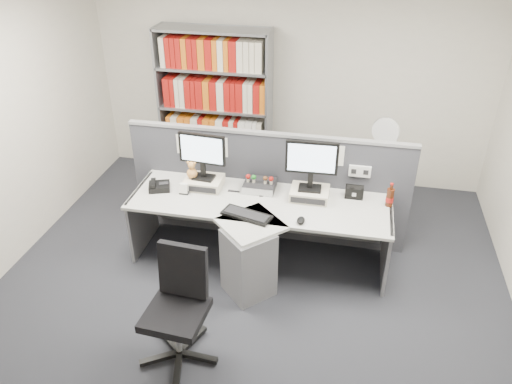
% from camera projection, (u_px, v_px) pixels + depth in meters
% --- Properties ---
extents(ground, '(5.50, 5.50, 0.00)m').
position_uv_depth(ground, '(242.00, 312.00, 4.69)').
color(ground, '#2F3037').
rests_on(ground, ground).
extents(room_shell, '(5.04, 5.54, 2.72)m').
position_uv_depth(room_shell, '(238.00, 136.00, 3.77)').
color(room_shell, beige).
rests_on(room_shell, ground).
extents(partition, '(3.00, 0.08, 1.27)m').
position_uv_depth(partition, '(268.00, 186.00, 5.41)').
color(partition, '#404048').
rests_on(partition, ground).
extents(desk, '(2.60, 1.20, 0.72)m').
position_uv_depth(desk, '(255.00, 235.00, 4.95)').
color(desk, beige).
rests_on(desk, ground).
extents(monitor_riser_left, '(0.38, 0.31, 0.10)m').
position_uv_depth(monitor_riser_left, '(204.00, 182.00, 5.22)').
color(monitor_riser_left, beige).
rests_on(monitor_riser_left, desk).
extents(monitor_riser_right, '(0.38, 0.31, 0.10)m').
position_uv_depth(monitor_riser_right, '(309.00, 194.00, 5.03)').
color(monitor_riser_right, beige).
rests_on(monitor_riser_right, desk).
extents(monitor_left, '(0.49, 0.17, 0.50)m').
position_uv_depth(monitor_left, '(202.00, 152.00, 5.05)').
color(monitor_left, black).
rests_on(monitor_left, monitor_riser_left).
extents(monitor_right, '(0.51, 0.17, 0.52)m').
position_uv_depth(monitor_right, '(312.00, 162.00, 4.85)').
color(monitor_right, black).
rests_on(monitor_right, monitor_riser_right).
extents(desktop_pc, '(0.32, 0.28, 0.08)m').
position_uv_depth(desktop_pc, '(260.00, 186.00, 5.18)').
color(desktop_pc, black).
rests_on(desktop_pc, desk).
extents(figurines, '(0.29, 0.05, 0.09)m').
position_uv_depth(figurines, '(260.00, 178.00, 5.12)').
color(figurines, beige).
rests_on(figurines, desktop_pc).
extents(keyboard, '(0.51, 0.30, 0.03)m').
position_uv_depth(keyboard, '(247.00, 215.00, 4.76)').
color(keyboard, black).
rests_on(keyboard, desk).
extents(mouse, '(0.08, 0.12, 0.05)m').
position_uv_depth(mouse, '(301.00, 220.00, 4.67)').
color(mouse, black).
rests_on(mouse, desk).
extents(desk_phone, '(0.26, 0.25, 0.09)m').
position_uv_depth(desk_phone, '(159.00, 186.00, 5.19)').
color(desk_phone, black).
rests_on(desk_phone, desk).
extents(desk_calendar, '(0.09, 0.07, 0.11)m').
position_uv_depth(desk_calendar, '(184.00, 189.00, 5.10)').
color(desk_calendar, black).
rests_on(desk_calendar, desk).
extents(plush_toy, '(0.11, 0.11, 0.19)m').
position_uv_depth(plush_toy, '(192.00, 171.00, 5.16)').
color(plush_toy, '#D59347').
rests_on(plush_toy, monitor_riser_left).
extents(speaker, '(0.18, 0.10, 0.12)m').
position_uv_depth(speaker, '(354.00, 192.00, 5.03)').
color(speaker, black).
rests_on(speaker, desk).
extents(cola_bottle, '(0.08, 0.08, 0.25)m').
position_uv_depth(cola_bottle, '(390.00, 197.00, 4.89)').
color(cola_bottle, '#3F190A').
rests_on(cola_bottle, desk).
extents(shelving_unit, '(1.41, 0.40, 2.00)m').
position_uv_depth(shelving_unit, '(215.00, 110.00, 6.40)').
color(shelving_unit, gray).
rests_on(shelving_unit, ground).
extents(filing_cabinet, '(0.45, 0.61, 0.70)m').
position_uv_depth(filing_cabinet, '(378.00, 187.00, 5.98)').
color(filing_cabinet, gray).
rests_on(filing_cabinet, ground).
extents(desk_fan, '(0.31, 0.19, 0.53)m').
position_uv_depth(desk_fan, '(385.00, 134.00, 5.63)').
color(desk_fan, white).
rests_on(desk_fan, filing_cabinet).
extents(office_chair, '(0.63, 0.65, 0.98)m').
position_uv_depth(office_chair, '(179.00, 303.00, 4.03)').
color(office_chair, silver).
rests_on(office_chair, ground).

